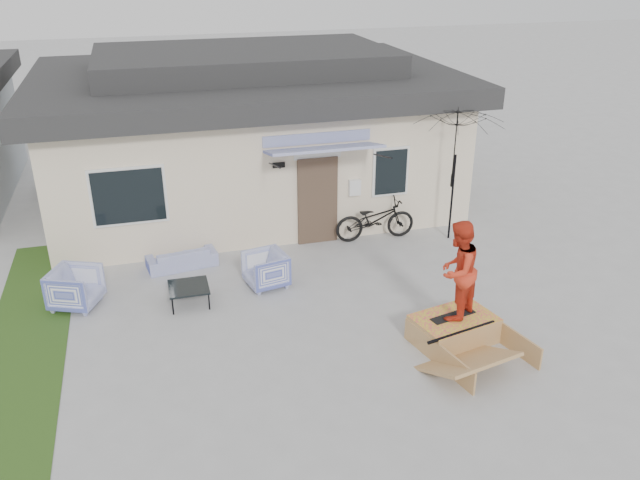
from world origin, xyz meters
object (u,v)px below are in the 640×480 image
object	(u,v)px
patio_umbrella	(454,169)
skate_ramp	(454,329)
skateboard	(453,315)
armchair_left	(75,286)
coffee_table	(189,295)
loveseat	(182,255)
skater	(458,269)
armchair_right	(266,268)
bicycle	(375,215)

from	to	relation	value
patio_umbrella	skate_ramp	bearing A→B (deg)	-115.20
skateboard	patio_umbrella	bearing A→B (deg)	51.45
armchair_left	coffee_table	size ratio (longest dim) A/B	1.13
loveseat	skater	bearing A→B (deg)	127.68
patio_umbrella	skate_ramp	distance (m)	4.80
armchair_right	armchair_left	bearing A→B (deg)	-104.13
coffee_table	bicycle	size ratio (longest dim) A/B	0.40
armchair_right	coffee_table	distance (m)	1.66
armchair_left	patio_umbrella	world-z (taller)	patio_umbrella
armchair_left	patio_umbrella	size ratio (longest dim) A/B	0.36
skate_ramp	loveseat	bearing A→B (deg)	123.52
skater	armchair_left	bearing A→B (deg)	-62.25
loveseat	patio_umbrella	bearing A→B (deg)	169.95
loveseat	skate_ramp	distance (m)	6.18
coffee_table	patio_umbrella	xyz separation A→B (m)	(6.37, 1.48, 1.56)
patio_umbrella	loveseat	bearing A→B (deg)	178.21
skateboard	skater	size ratio (longest dim) A/B	0.49
loveseat	skate_ramp	xyz separation A→B (m)	(4.42, -4.32, -0.06)
armchair_right	skate_ramp	world-z (taller)	armchair_right
armchair_right	skateboard	xyz separation A→B (m)	(2.80, -2.92, 0.09)
skate_ramp	skater	xyz separation A→B (m)	(-0.01, 0.05, 1.19)
armchair_left	bicycle	distance (m)	6.89
loveseat	armchair_left	bearing A→B (deg)	20.46
armchair_left	skateboard	xyz separation A→B (m)	(6.55, -3.10, 0.06)
patio_umbrella	skateboard	world-z (taller)	patio_umbrella
armchair_right	skate_ramp	bearing A→B (deg)	32.29
bicycle	skater	size ratio (longest dim) A/B	1.08
loveseat	armchair_left	xyz separation A→B (m)	(-2.13, -1.17, 0.15)
coffee_table	skater	xyz separation A→B (m)	(4.42, -2.60, 1.24)
armchair_right	coffee_table	bearing A→B (deg)	-90.04
skateboard	skater	bearing A→B (deg)	77.02
skateboard	skater	world-z (taller)	skater
armchair_left	skate_ramp	size ratio (longest dim) A/B	0.47
loveseat	skater	xyz separation A→B (m)	(4.41, -4.27, 1.14)
coffee_table	skater	size ratio (longest dim) A/B	0.43
armchair_right	skateboard	distance (m)	4.05
loveseat	skate_ramp	bearing A→B (deg)	127.43
loveseat	patio_umbrella	world-z (taller)	patio_umbrella
skater	coffee_table	bearing A→B (deg)	-67.32
loveseat	coffee_table	world-z (taller)	loveseat
skate_ramp	patio_umbrella	bearing A→B (deg)	52.62
coffee_table	skater	world-z (taller)	skater
armchair_right	coffee_table	size ratio (longest dim) A/B	1.05
loveseat	armchair_left	world-z (taller)	armchair_left
patio_umbrella	skate_ramp	size ratio (longest dim) A/B	1.30
loveseat	bicycle	world-z (taller)	bicycle
bicycle	loveseat	bearing A→B (deg)	94.47
bicycle	skate_ramp	bearing A→B (deg)	179.11
armchair_left	patio_umbrella	distance (m)	8.65
patio_umbrella	skater	xyz separation A→B (m)	(-1.95, -4.07, -0.32)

